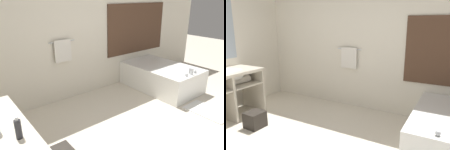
% 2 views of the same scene
% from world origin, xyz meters
% --- Properties ---
extents(wall_back_with_blinds, '(7.40, 0.13, 2.70)m').
position_xyz_m(wall_back_with_blinds, '(0.06, 2.23, 1.34)').
color(wall_back_with_blinds, silver).
rests_on(wall_back_with_blinds, ground_plane).
extents(bathtub, '(1.00, 1.59, 0.63)m').
position_xyz_m(bathtub, '(1.60, 1.40, 0.28)').
color(bathtub, white).
rests_on(bathtub, ground_plane).
extents(soap_dispenser, '(0.05, 0.05, 0.19)m').
position_xyz_m(soap_dispenser, '(-1.66, 0.24, 0.93)').
color(soap_dispenser, '#28282D').
rests_on(soap_dispenser, vanity_counter).
extents(bath_mat, '(0.48, 0.71, 0.02)m').
position_xyz_m(bath_mat, '(1.42, 0.18, 0.01)').
color(bath_mat, white).
rests_on(bath_mat, ground_plane).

